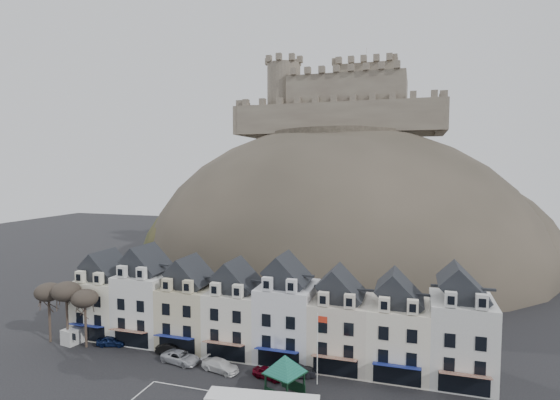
# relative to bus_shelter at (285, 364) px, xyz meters

# --- Properties ---
(townhouse_terrace) EXTENTS (54.40, 9.35, 11.80)m
(townhouse_terrace) POSITION_rel_bus_shelter_xyz_m (-5.75, 9.60, 1.84)
(townhouse_terrace) COLOR white
(townhouse_terrace) RESTS_ON ground
(castle_hill) EXTENTS (100.00, 76.00, 68.00)m
(castle_hill) POSITION_rel_bus_shelter_xyz_m (-4.64, 62.58, -3.35)
(castle_hill) COLOR #332F27
(castle_hill) RESTS_ON ground
(castle) EXTENTS (50.20, 22.20, 22.00)m
(castle) POSITION_rel_bus_shelter_xyz_m (-5.38, 69.56, 36.73)
(castle) COLOR brown
(castle) RESTS_ON ground
(tree_left_far) EXTENTS (3.61, 3.61, 8.24)m
(tree_left_far) POSITION_rel_bus_shelter_xyz_m (-34.89, 4.13, 3.44)
(tree_left_far) COLOR #3A2D25
(tree_left_far) RESTS_ON ground
(tree_left_mid) EXTENTS (3.78, 3.78, 8.64)m
(tree_left_mid) POSITION_rel_bus_shelter_xyz_m (-31.89, 4.13, 3.78)
(tree_left_mid) COLOR #3A2D25
(tree_left_mid) RESTS_ON ground
(tree_left_near) EXTENTS (3.43, 3.43, 7.84)m
(tree_left_near) POSITION_rel_bus_shelter_xyz_m (-28.89, 4.13, 3.09)
(tree_left_near) COLOR #3A2D25
(tree_left_near) RESTS_ON ground
(bus_shelter) EXTENTS (6.50, 6.50, 4.46)m
(bus_shelter) POSITION_rel_bus_shelter_xyz_m (0.00, 0.00, 0.00)
(bus_shelter) COLOR black
(bus_shelter) RESTS_ON ground
(flagpole) EXTENTS (1.16, 0.16, 8.02)m
(flagpole) POSITION_rel_bus_shelter_xyz_m (2.78, 3.44, 1.12)
(flagpole) COLOR silver
(flagpole) RESTS_ON ground
(white_van) EXTENTS (2.73, 4.80, 2.07)m
(white_van) POSITION_rel_bus_shelter_xyz_m (-31.33, 5.63, -2.43)
(white_van) COLOR silver
(white_van) RESTS_ON ground
(car_navy) EXTENTS (4.17, 2.57, 1.33)m
(car_navy) POSITION_rel_bus_shelter_xyz_m (-25.89, 5.46, -2.80)
(car_navy) COLOR #0B163A
(car_navy) RESTS_ON ground
(car_black) EXTENTS (4.43, 2.02, 1.41)m
(car_black) POSITION_rel_bus_shelter_xyz_m (-16.69, 5.63, -2.76)
(car_black) COLOR black
(car_black) RESTS_ON ground
(car_silver) EXTENTS (5.24, 3.16, 1.39)m
(car_silver) POSITION_rel_bus_shelter_xyz_m (-14.48, 3.69, -2.77)
(car_silver) COLOR silver
(car_silver) RESTS_ON ground
(car_white) EXTENTS (5.07, 2.94, 1.38)m
(car_white) POSITION_rel_bus_shelter_xyz_m (-8.87, 3.13, -2.77)
(car_white) COLOR white
(car_white) RESTS_ON ground
(car_maroon) EXTENTS (3.99, 2.32, 1.28)m
(car_maroon) POSITION_rel_bus_shelter_xyz_m (-2.90, 3.13, -2.82)
(car_maroon) COLOR #520412
(car_maroon) RESTS_ON ground
(car_charcoal) EXTENTS (4.46, 2.74, 1.39)m
(car_charcoal) POSITION_rel_bus_shelter_xyz_m (0.11, 4.43, -2.77)
(car_charcoal) COLOR black
(car_charcoal) RESTS_ON ground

